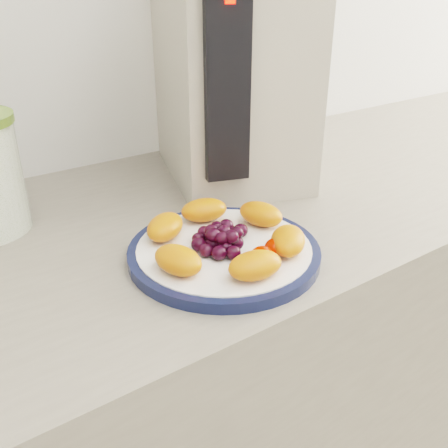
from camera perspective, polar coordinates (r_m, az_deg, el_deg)
counter at (r=1.09m, az=-1.32°, el=-19.98°), size 3.50×0.60×0.90m
cabinet_face at (r=1.11m, az=-1.30°, el=-21.04°), size 3.48×0.58×0.84m
plate_rim at (r=0.67m, az=0.00°, el=-3.25°), size 0.26×0.26×0.01m
plate_face at (r=0.67m, az=0.00°, el=-3.18°), size 0.23×0.23×0.02m
appliance_body at (r=0.91m, az=0.79°, el=17.34°), size 0.31×0.36×0.39m
appliance_panel at (r=0.74m, az=0.34°, el=15.64°), size 0.07×0.04×0.29m
appliance_led at (r=0.72m, az=0.67°, el=24.11°), size 0.01×0.01×0.01m
fruit_plate at (r=0.66m, az=0.23°, el=-1.35°), size 0.22×0.22×0.03m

